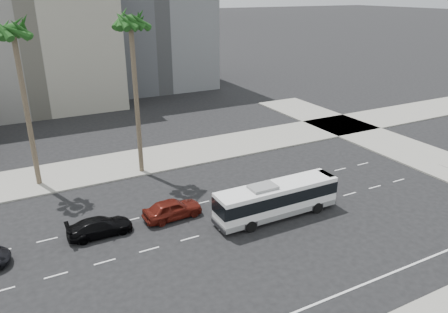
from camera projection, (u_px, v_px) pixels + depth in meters
ground at (261, 219)px, 32.69m from camera, size 700.00×700.00×0.00m
sidewalk_north at (184, 154)px, 45.42m from camera, size 120.00×7.00×0.15m
cross_block_east at (448, 166)px, 42.18m from camera, size 7.00×60.00×0.15m
midrise_beige_west at (26, 45)px, 61.22m from camera, size 24.00×18.00×18.00m
midrise_gray_center at (143, 10)px, 74.16m from camera, size 20.00×20.00×26.00m
city_bus at (277, 199)px, 32.52m from camera, size 10.04×2.46×2.88m
car_a at (172, 209)px, 32.53m from camera, size 2.08×4.67×1.56m
car_b at (100, 227)px, 30.31m from camera, size 1.89×4.60×1.33m
palm_near at (131, 25)px, 35.99m from camera, size 4.46×4.46×15.05m
palm_mid at (13, 34)px, 33.54m from camera, size 4.73×4.73×14.64m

